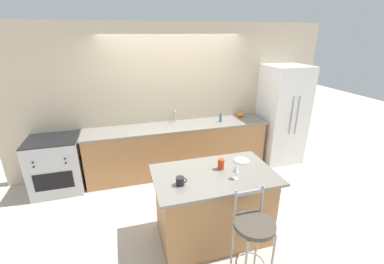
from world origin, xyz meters
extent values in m
plane|color=beige|center=(0.00, 0.00, 0.00)|extent=(18.00, 18.00, 0.00)
cube|color=beige|center=(0.00, 0.69, 1.35)|extent=(6.00, 0.07, 2.70)
cube|color=#A87547|center=(0.00, 0.37, 0.45)|extent=(3.30, 0.63, 0.90)
cube|color=gray|center=(0.00, 0.37, 0.92)|extent=(3.34, 0.67, 0.03)
cube|color=black|center=(0.00, 0.37, 0.93)|extent=(0.56, 0.35, 0.01)
cylinder|color=#ADAFB5|center=(0.00, 0.58, 1.05)|extent=(0.02, 0.02, 0.22)
cylinder|color=#ADAFB5|center=(0.00, 0.52, 1.15)|extent=(0.02, 0.12, 0.02)
cube|color=#A87547|center=(0.03, -1.45, 0.45)|extent=(1.35, 0.78, 0.90)
cube|color=gray|center=(0.03, -1.45, 0.92)|extent=(1.47, 0.90, 0.03)
cube|color=white|center=(2.14, 0.29, 0.97)|extent=(0.79, 0.74, 1.95)
cylinder|color=#939399|center=(2.08, -0.09, 1.07)|extent=(0.02, 0.02, 0.74)
cylinder|color=#939399|center=(2.20, -0.09, 1.07)|extent=(0.02, 0.02, 0.74)
cube|color=#B7B7BC|center=(-2.09, 0.32, 0.46)|extent=(0.79, 0.68, 0.91)
cube|color=black|center=(-2.09, -0.02, 0.35)|extent=(0.57, 0.01, 0.29)
cube|color=black|center=(-2.09, 0.32, 0.92)|extent=(0.79, 0.68, 0.02)
cylinder|color=black|center=(-2.31, -0.03, 0.71)|extent=(0.03, 0.02, 0.03)
cylinder|color=black|center=(-1.87, -0.03, 0.71)|extent=(0.03, 0.02, 0.03)
cylinder|color=black|center=(-2.31, -0.03, 0.64)|extent=(0.03, 0.02, 0.03)
cylinder|color=black|center=(-1.87, -0.03, 0.64)|extent=(0.03, 0.02, 0.03)
cylinder|color=#99999E|center=(0.33, -2.32, 0.36)|extent=(0.02, 0.02, 0.72)
cylinder|color=#99999E|center=(0.03, -2.03, 0.36)|extent=(0.02, 0.02, 0.72)
cylinder|color=#99999E|center=(0.33, -2.03, 0.36)|extent=(0.02, 0.02, 0.72)
torus|color=#99999E|center=(0.18, -2.18, 0.23)|extent=(0.32, 0.32, 0.02)
cylinder|color=#4C4238|center=(0.18, -2.18, 0.75)|extent=(0.42, 0.42, 0.04)
cylinder|color=#99999E|center=(0.03, -2.03, 0.92)|extent=(0.02, 0.02, 0.31)
cylinder|color=#99999E|center=(0.33, -2.03, 0.92)|extent=(0.02, 0.02, 0.31)
cube|color=#99999E|center=(0.18, -2.03, 1.02)|extent=(0.30, 0.02, 0.04)
cylinder|color=white|center=(0.49, -1.24, 0.94)|extent=(0.20, 0.20, 0.01)
torus|color=white|center=(0.49, -1.24, 0.95)|extent=(0.20, 0.20, 0.01)
cylinder|color=white|center=(0.22, -1.62, 0.94)|extent=(0.07, 0.07, 0.00)
cylinder|color=white|center=(0.22, -1.62, 0.98)|extent=(0.01, 0.01, 0.08)
cone|color=white|center=(0.22, -1.62, 1.08)|extent=(0.07, 0.07, 0.10)
cylinder|color=#232326|center=(-0.43, -1.57, 0.99)|extent=(0.09, 0.09, 0.10)
torus|color=#232326|center=(-0.38, -1.57, 0.99)|extent=(0.06, 0.01, 0.06)
cylinder|color=red|center=(0.14, -1.36, 1.01)|extent=(0.08, 0.08, 0.13)
ellipsoid|color=orange|center=(1.33, 0.50, 0.99)|extent=(0.12, 0.12, 0.10)
cylinder|color=brown|center=(1.33, 0.50, 1.05)|extent=(0.02, 0.02, 0.02)
cylinder|color=teal|center=(0.83, 0.33, 1.00)|extent=(0.05, 0.05, 0.13)
cylinder|color=black|center=(0.83, 0.33, 1.09)|extent=(0.02, 0.02, 0.03)
camera|label=1|loc=(-0.98, -3.95, 2.51)|focal=24.00mm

